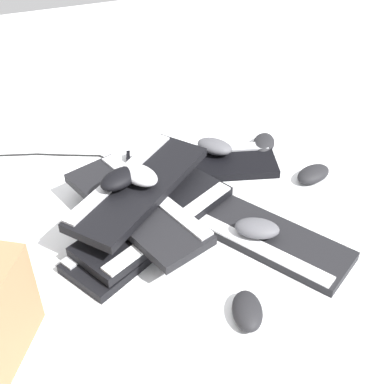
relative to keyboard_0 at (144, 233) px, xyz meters
name	(u,v)px	position (x,y,z in m)	size (l,w,h in m)	color
ground_plane	(191,199)	(-0.16, -0.10, -0.01)	(3.20, 3.20, 0.00)	white
keyboard_0	(144,233)	(0.00, 0.00, 0.00)	(0.46, 0.35, 0.03)	black
keyboard_1	(264,236)	(-0.28, 0.11, 0.00)	(0.37, 0.45, 0.03)	black
keyboard_2	(201,163)	(-0.24, -0.23, 0.00)	(0.46, 0.26, 0.03)	black
keyboard_3	(156,220)	(-0.03, 0.00, 0.03)	(0.46, 0.34, 0.03)	black
keyboard_4	(136,206)	(0.01, -0.04, 0.06)	(0.29, 0.46, 0.03)	black
keyboard_5	(138,186)	(-0.01, -0.08, 0.09)	(0.43, 0.40, 0.03)	black
mouse_0	(215,146)	(-0.29, -0.25, 0.04)	(0.11, 0.07, 0.04)	#4C4C51
mouse_1	(257,228)	(-0.25, 0.12, 0.04)	(0.11, 0.07, 0.04)	#4C4C51
mouse_2	(264,144)	(-0.46, -0.25, 0.01)	(0.11, 0.07, 0.04)	black
mouse_3	(247,311)	(-0.14, 0.32, 0.01)	(0.11, 0.07, 0.04)	black
mouse_4	(139,175)	(-0.02, -0.07, 0.13)	(0.11, 0.07, 0.04)	#B7B7BC
mouse_5	(313,174)	(-0.52, -0.06, 0.01)	(0.11, 0.07, 0.04)	black
mouse_6	(120,179)	(0.03, -0.08, 0.13)	(0.11, 0.07, 0.04)	black
cable_0	(31,159)	(0.23, -0.44, -0.01)	(0.48, 0.16, 0.01)	black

